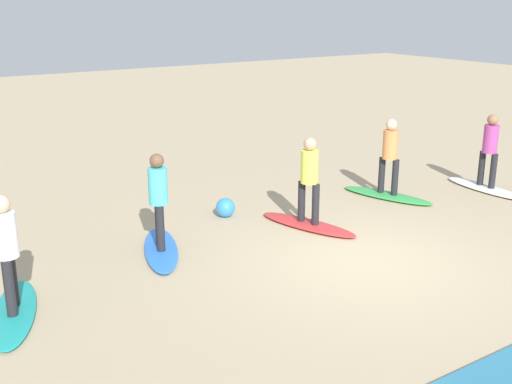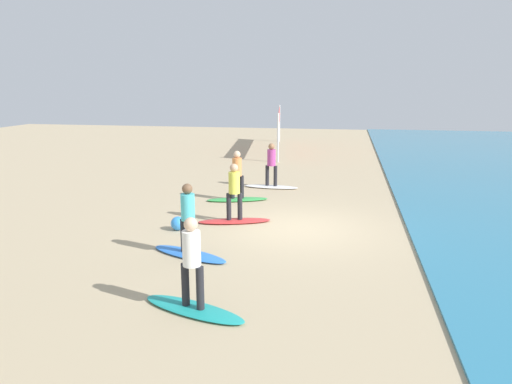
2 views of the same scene
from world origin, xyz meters
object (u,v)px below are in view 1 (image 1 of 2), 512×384
object	(u,v)px
surfboard_teal	(14,313)
beach_ball	(225,208)
surfer_red	(309,174)
surfer_green	(390,151)
surfboard_red	(308,225)
surfboard_white	(485,188)
surfer_blue	(158,194)
surfboard_blue	(161,249)
surfboard_green	(387,195)
surfer_teal	(6,245)
surfer_white	(490,145)

from	to	relation	value
surfboard_teal	beach_ball	distance (m)	4.90
surfer_red	beach_ball	xyz separation A→B (m)	(1.01, -1.36, -0.84)
surfer_green	surfboard_red	size ratio (longest dim) A/B	0.78
surfboard_white	surfboard_teal	world-z (taller)	same
surfboard_white	surfboard_red	xyz separation A→B (m)	(4.84, -0.31, 0.00)
surfer_red	surfer_blue	bearing A→B (deg)	-8.10
surfboard_white	surfer_green	xyz separation A→B (m)	(2.25, -0.83, 0.99)
surfboard_blue	surfer_blue	world-z (taller)	surfer_blue
surfboard_white	surfboard_red	bearing A→B (deg)	-91.30
surfboard_green	surfboard_teal	size ratio (longest dim) A/B	1.00
surfboard_teal	surfboard_white	bearing A→B (deg)	110.02
surfer_red	beach_ball	bearing A→B (deg)	-53.31
surfer_red	surfer_teal	xyz separation A→B (m)	(5.52, 0.56, 0.00)
surfer_white	surfboard_blue	xyz separation A→B (m)	(7.70, -0.72, -0.99)
surfboard_green	surfer_blue	size ratio (longest dim) A/B	1.28
surfer_blue	surfer_teal	bearing A→B (deg)	20.04
surfboard_white	surfer_green	size ratio (longest dim) A/B	1.28
surfboard_white	surfboard_green	bearing A→B (deg)	-107.73
surfer_white	surfboard_red	size ratio (longest dim) A/B	0.78
surfer_teal	surfboard_red	bearing A→B (deg)	-174.22
surfer_green	surfboard_red	world-z (taller)	surfer_green
surfboard_green	surfer_red	distance (m)	2.81
beach_ball	surfboard_white	bearing A→B (deg)	164.05
surfboard_green	beach_ball	world-z (taller)	beach_ball
surfboard_white	beach_ball	distance (m)	6.09
surfboard_red	surfboard_blue	world-z (taller)	same
surfboard_blue	surfboard_teal	xyz separation A→B (m)	(2.65, 0.97, 0.00)
surfer_green	surfer_teal	xyz separation A→B (m)	(8.10, 1.07, 0.00)
surfboard_red	surfer_white	bearing A→B (deg)	69.12
surfboard_red	surfer_red	bearing A→B (deg)	-0.00
surfer_white	surfboard_blue	bearing A→B (deg)	-5.34
surfboard_white	surfer_red	distance (m)	4.95
surfer_green	surfboard_red	distance (m)	2.81
surfboard_white	beach_ball	world-z (taller)	beach_ball
surfer_green	surfboard_white	bearing A→B (deg)	159.88
surfer_green	surfer_blue	size ratio (longest dim) A/B	1.00
surfer_blue	beach_ball	xyz separation A→B (m)	(-1.86, -0.95, -0.84)
surfer_green	surfer_teal	bearing A→B (deg)	7.54
surfer_white	surfboard_white	bearing A→B (deg)	0.00
surfer_blue	beach_ball	world-z (taller)	surfer_blue
surfboard_green	surfer_blue	bearing A→B (deg)	-106.72
surfboard_red	surfer_teal	xyz separation A→B (m)	(5.52, 0.56, 0.99)
surfer_white	surfer_red	distance (m)	4.85
surfer_white	surfer_red	size ratio (longest dim) A/B	1.00
surfboard_green	beach_ball	xyz separation A→B (m)	(3.60, -0.85, 0.15)
surfer_red	surfer_blue	xyz separation A→B (m)	(2.87, -0.41, 0.00)
surfboard_white	surfboard_teal	size ratio (longest dim) A/B	1.00
surfboard_white	surfer_white	world-z (taller)	surfer_white
surfer_green	surfboard_blue	world-z (taller)	surfer_green
surfer_teal	beach_ball	xyz separation A→B (m)	(-4.51, -1.92, -0.84)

